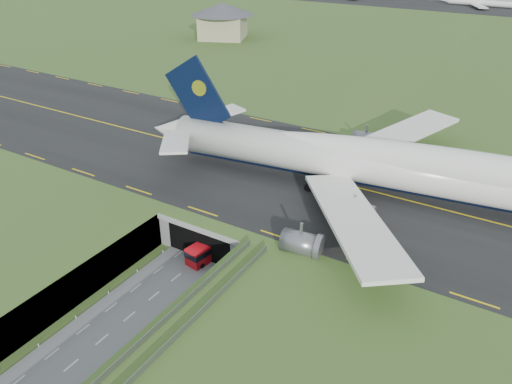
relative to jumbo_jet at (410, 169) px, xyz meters
The scene contains 9 objects.
ground 43.32m from the jumbo_jet, 127.08° to the right, with size 900.00×900.00×0.00m, color #3F5F26.
airfield_deck 42.60m from the jumbo_jet, 127.08° to the right, with size 800.00×800.00×6.00m, color gray.
trench_road 49.29m from the jumbo_jet, 121.66° to the right, with size 12.00×75.00×0.20m, color slate.
taxiway 25.77m from the jumbo_jet, behind, with size 800.00×44.00×0.18m, color black.
tunnel_portal 31.25m from the jumbo_jet, 146.65° to the right, with size 17.00×22.30×6.00m.
guideway 54.62m from the jumbo_jet, 105.10° to the right, with size 3.00×53.00×7.05m.
jumbo_jet is the anchor object (origin of this frame).
shuttle_tram 35.89m from the jumbo_jet, 134.32° to the right, with size 3.93×7.72×3.01m.
service_building 140.81m from the jumbo_jet, 137.26° to the left, with size 33.09×33.09×13.79m.
Camera 1 is at (41.69, -43.37, 47.62)m, focal length 35.00 mm.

